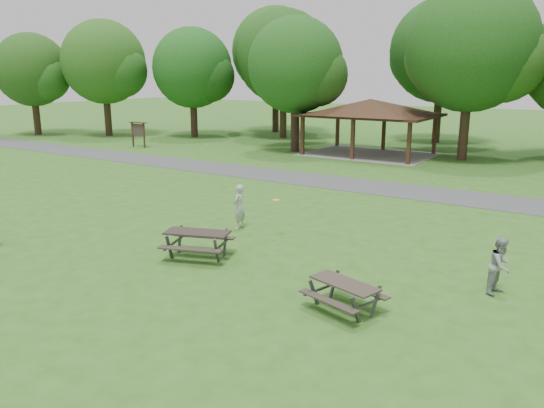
{
  "coord_description": "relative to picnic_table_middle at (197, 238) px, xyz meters",
  "views": [
    {
      "loc": [
        10.07,
        -10.05,
        5.44
      ],
      "look_at": [
        1.0,
        4.0,
        1.3
      ],
      "focal_mm": 35.0,
      "sensor_mm": 36.0,
      "label": 1
    }
  ],
  "objects": [
    {
      "name": "tree_row_c",
      "position": [
        -13.81,
        27.49,
        5.92
      ],
      "size": [
        8.19,
        7.8,
        10.67
      ],
      "color": "#2F2215",
      "rests_on": "ground"
    },
    {
      "name": "notice_board",
      "position": [
        -19.91,
        16.46,
        0.69
      ],
      "size": [
        1.6,
        0.3,
        1.88
      ],
      "color": "#341E12",
      "rests_on": "ground"
    },
    {
      "name": "asphalt_path",
      "position": [
        0.09,
        12.46,
        -0.61
      ],
      "size": [
        120.0,
        3.2,
        0.02
      ],
      "primitive_type": "cube",
      "color": "#454547",
      "rests_on": "ground"
    },
    {
      "name": "picnic_table_far",
      "position": [
        5.33,
        -0.99,
        -0.08
      ],
      "size": [
        1.99,
        1.76,
        0.73
      ],
      "color": "#332A24",
      "rests_on": "ground"
    },
    {
      "name": "picnic_table_middle",
      "position": [
        0.0,
        0.0,
        0.0
      ],
      "size": [
        2.34,
        2.11,
        0.84
      ],
      "color": "black",
      "rests_on": "ground"
    },
    {
      "name": "tree_flank_left",
      "position": [
        -33.83,
        17.49,
        4.91
      ],
      "size": [
        6.72,
        6.4,
        8.93
      ],
      "color": "black",
      "rests_on": "ground"
    },
    {
      "name": "tree_deep_a",
      "position": [
        -16.81,
        30.99,
        6.51
      ],
      "size": [
        8.4,
        8.0,
        11.38
      ],
      "color": "black",
      "rests_on": "ground"
    },
    {
      "name": "tree_row_e",
      "position": [
        2.19,
        23.49,
        6.16
      ],
      "size": [
        8.4,
        8.0,
        11.02
      ],
      "color": "#301E15",
      "rests_on": "ground"
    },
    {
      "name": "ground",
      "position": [
        0.09,
        -1.54,
        -0.62
      ],
      "size": [
        160.0,
        160.0,
        0.0
      ],
      "primitive_type": "plane",
      "color": "#2E621C",
      "rests_on": "ground"
    },
    {
      "name": "frisbee_thrower",
      "position": [
        -0.78,
        3.19,
        0.18
      ],
      "size": [
        0.46,
        0.63,
        1.6
      ],
      "primitive_type": "imported",
      "rotation": [
        0.0,
        0.0,
        -1.43
      ],
      "color": "#AEAEB1",
      "rests_on": "ground"
    },
    {
      "name": "tree_row_a",
      "position": [
        -27.82,
        20.49,
        5.54
      ],
      "size": [
        7.56,
        7.2,
        9.97
      ],
      "color": "black",
      "rests_on": "ground"
    },
    {
      "name": "pavilion",
      "position": [
        -3.91,
        22.46,
        2.45
      ],
      "size": [
        8.6,
        7.01,
        3.76
      ],
      "color": "#311F12",
      "rests_on": "ground"
    },
    {
      "name": "tree_row_b",
      "position": [
        -20.83,
        23.99,
        5.05
      ],
      "size": [
        7.14,
        6.8,
        9.28
      ],
      "color": "black",
      "rests_on": "ground"
    },
    {
      "name": "frisbee_catcher",
      "position": [
        8.18,
        2.07,
        0.12
      ],
      "size": [
        0.73,
        0.84,
        1.47
      ],
      "primitive_type": "imported",
      "rotation": [
        0.0,
        0.0,
        1.3
      ],
      "color": "#969698",
      "rests_on": "ground"
    },
    {
      "name": "tree_row_d",
      "position": [
        -8.83,
        20.99,
        5.15
      ],
      "size": [
        6.93,
        6.6,
        9.27
      ],
      "color": "black",
      "rests_on": "ground"
    },
    {
      "name": "tree_deep_b",
      "position": [
        -1.81,
        31.49,
        6.27
      ],
      "size": [
        8.4,
        8.0,
        11.13
      ],
      "color": "black",
      "rests_on": "ground"
    },
    {
      "name": "frisbee_in_flight",
      "position": [
        0.92,
        2.98,
        0.69
      ],
      "size": [
        0.31,
        0.31,
        0.02
      ],
      "color": "#FFF228",
      "rests_on": "ground"
    }
  ]
}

